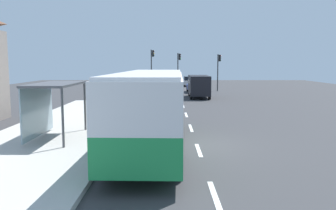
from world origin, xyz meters
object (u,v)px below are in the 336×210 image
(recycling_bin_green, at_px, (106,120))
(bus_shelter, at_px, (49,96))
(sedan_near, at_px, (189,81))
(traffic_light_median, at_px, (178,65))
(white_van, at_px, (199,85))
(bus, at_px, (151,105))
(recycling_bin_blue, at_px, (109,118))
(sedan_far, at_px, (195,86))
(traffic_light_near_side, at_px, (218,66))
(traffic_light_far_side, at_px, (152,64))
(recycling_bin_orange, at_px, (104,122))
(recycling_bin_red, at_px, (111,116))

(recycling_bin_green, xyz_separation_m, bus_shelter, (-2.21, -2.17, 1.44))
(sedan_near, distance_m, traffic_light_median, 8.73)
(sedan_near, bearing_deg, white_van, -90.30)
(bus, distance_m, sedan_near, 41.02)
(bus_shelter, bearing_deg, recycling_bin_blue, 52.36)
(sedan_far, distance_m, traffic_light_near_side, 4.52)
(bus_shelter, bearing_deg, bus, -16.82)
(bus, relative_size, traffic_light_far_side, 2.08)
(recycling_bin_orange, distance_m, traffic_light_median, 30.24)
(sedan_near, relative_size, traffic_light_median, 0.90)
(white_van, distance_m, traffic_light_far_side, 11.33)
(bus, bearing_deg, recycling_bin_red, 116.51)
(bus_shelter, bearing_deg, traffic_light_far_side, 83.80)
(traffic_light_median, bearing_deg, traffic_light_far_side, -167.14)
(bus, distance_m, recycling_bin_red, 5.70)
(sedan_near, height_order, recycling_bin_orange, sedan_near)
(bus, distance_m, traffic_light_median, 32.76)
(recycling_bin_orange, bearing_deg, traffic_light_median, 81.22)
(bus, bearing_deg, sedan_far, 82.10)
(recycling_bin_orange, bearing_deg, recycling_bin_red, 90.00)
(sedan_near, relative_size, recycling_bin_red, 4.66)
(white_van, xyz_separation_m, traffic_light_far_side, (-5.30, 9.77, 2.19))
(sedan_far, xyz_separation_m, recycling_bin_blue, (-6.50, -24.62, -0.14))
(traffic_light_median, bearing_deg, traffic_light_near_side, -17.41)
(bus_shelter, bearing_deg, white_van, 67.38)
(traffic_light_far_side, height_order, traffic_light_median, traffic_light_far_side)
(sedan_far, relative_size, bus_shelter, 1.11)
(recycling_bin_green, height_order, recycling_bin_red, same)
(recycling_bin_blue, distance_m, traffic_light_median, 28.86)
(white_van, relative_size, bus_shelter, 1.30)
(sedan_near, height_order, sedan_far, same)
(recycling_bin_orange, bearing_deg, traffic_light_near_side, 70.99)
(recycling_bin_blue, relative_size, traffic_light_median, 0.19)
(white_van, height_order, recycling_bin_red, white_van)
(sedan_near, height_order, bus_shelter, bus_shelter)
(white_van, bearing_deg, bus, -100.04)
(recycling_bin_orange, xyz_separation_m, bus_shelter, (-2.21, -1.47, 1.44))
(sedan_near, xyz_separation_m, recycling_bin_green, (-6.50, -37.22, -0.14))
(sedan_far, bearing_deg, recycling_bin_blue, -104.79)
(recycling_bin_orange, bearing_deg, recycling_bin_blue, 90.00)
(sedan_near, bearing_deg, recycling_bin_orange, -99.72)
(recycling_bin_red, height_order, traffic_light_near_side, traffic_light_near_side)
(white_van, bearing_deg, recycling_bin_orange, -108.43)
(white_van, bearing_deg, sedan_far, 89.15)
(recycling_bin_orange, xyz_separation_m, recycling_bin_green, (0.00, 0.70, 0.00))
(recycling_bin_red, relative_size, bus_shelter, 0.24)
(traffic_light_near_side, xyz_separation_m, traffic_light_median, (-5.10, 1.60, 0.12))
(white_van, xyz_separation_m, recycling_bin_orange, (-6.40, -19.20, -0.69))
(bus, distance_m, recycling_bin_green, 4.53)
(recycling_bin_green, xyz_separation_m, traffic_light_near_side, (9.70, 27.47, 2.51))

